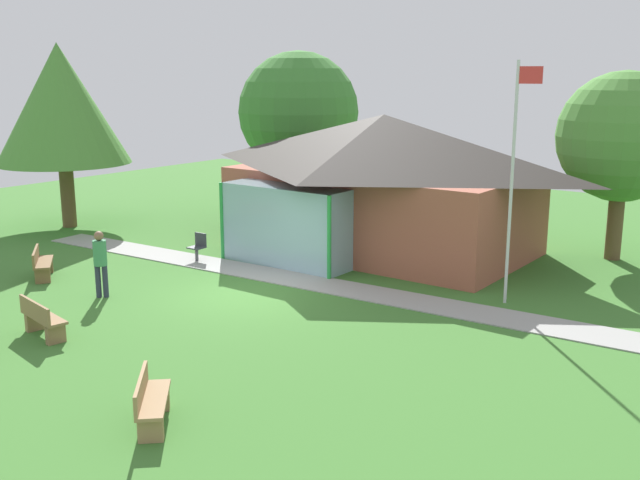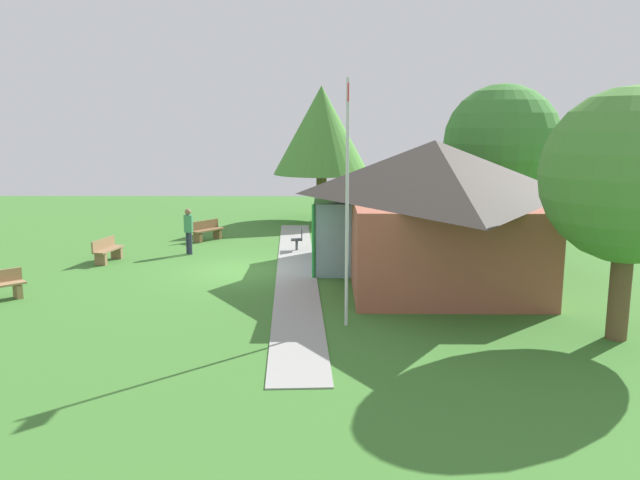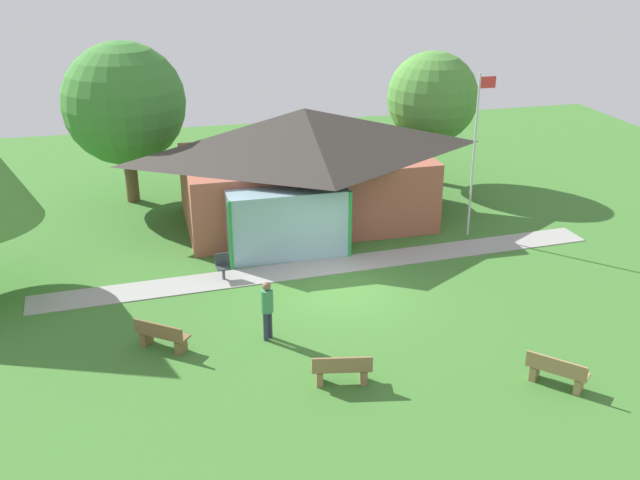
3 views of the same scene
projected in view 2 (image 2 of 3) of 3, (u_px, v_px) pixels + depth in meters
ground_plane at (244, 271)px, 21.43m from camera, size 44.00×44.00×0.00m
pavilion at (428, 205)px, 20.76m from camera, size 10.05×7.10×4.37m
footpath at (296, 271)px, 21.41m from camera, size 19.24×2.36×0.03m
flagpole at (347, 194)px, 15.12m from camera, size 0.64×0.08×5.96m
bench_front_center at (107, 251)px, 22.84m from camera, size 1.56×0.71×0.84m
bench_mid_left at (207, 231)px, 26.96m from camera, size 1.46×1.26×0.84m
patio_chair_west at (298, 240)px, 24.80m from camera, size 0.46×0.46×0.86m
visitor_strolling_lawn at (188, 228)px, 24.05m from camera, size 0.34×0.34×1.74m
tree_west_hedge at (322, 131)px, 31.56m from camera, size 4.81×4.81×6.71m
tree_behind_pavilion_left at (502, 143)px, 26.64m from camera, size 4.87×4.87×6.52m
tree_behind_pavilion_right at (630, 176)px, 14.11m from camera, size 3.92×3.92×5.74m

